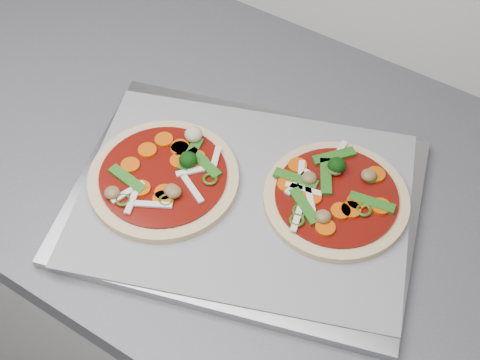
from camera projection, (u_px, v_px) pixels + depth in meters
The scene contains 6 objects.
base_cabinet at pixel (85, 228), 1.41m from camera, with size 3.60×0.60×0.86m, color silver.
countertop at pixel (33, 70), 1.06m from camera, with size 3.60×0.60×0.04m, color #5C5B63.
baking_tray at pixel (244, 201), 0.87m from camera, with size 0.44×0.32×0.01m, color #949499.
parchment at pixel (244, 197), 0.86m from camera, with size 0.42×0.31×0.00m, color gray.
pizza_left at pixel (165, 176), 0.87m from camera, with size 0.24×0.24×0.03m.
pizza_right at pixel (335, 196), 0.85m from camera, with size 0.22×0.22×0.03m.
Camera 1 is at (0.70, 0.81, 1.61)m, focal length 50.00 mm.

